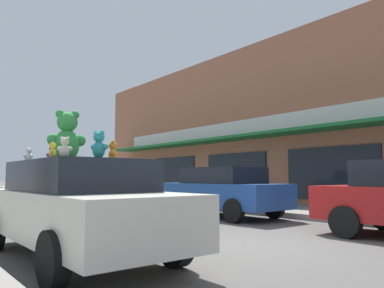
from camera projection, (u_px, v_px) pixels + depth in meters
The scene contains 12 objects.
ground_plane at pixel (245, 244), 7.04m from camera, with size 260.00×260.00×0.00m, color #514F4C.
storefront_row at pixel (355, 131), 20.55m from camera, with size 14.90×30.21×7.53m.
plush_art_car at pixel (77, 206), 5.86m from camera, with size 1.90×4.68×1.51m.
teddy_bear_giant at pixel (67, 137), 6.11m from camera, with size 0.64×0.44×0.84m.
teddy_bear_orange at pixel (113, 152), 6.25m from camera, with size 0.20×0.27×0.36m.
teddy_bear_yellow at pixel (53, 150), 5.01m from camera, with size 0.13×0.16×0.22m.
teddy_bear_white at pixel (28, 155), 6.27m from camera, with size 0.18×0.12×0.24m.
teddy_bear_cream at pixel (65, 147), 4.93m from camera, with size 0.20×0.18×0.28m.
teddy_bear_pink at pixel (66, 151), 6.30m from camera, with size 0.27×0.22×0.37m.
teddy_bear_teal at pixel (99, 145), 5.15m from camera, with size 0.22×0.29×0.39m.
teddy_bear_purple at pixel (53, 154), 6.64m from camera, with size 0.24×0.22×0.34m.
parked_car_far_center at pixel (222, 190), 11.85m from camera, with size 1.94×4.36×1.55m.
Camera 1 is at (-5.29, -4.96, 1.25)m, focal length 35.00 mm.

